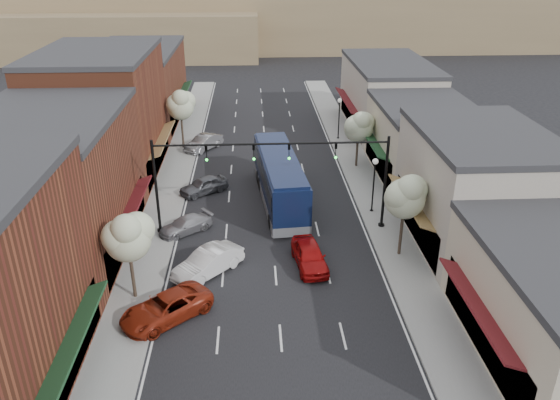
{
  "coord_description": "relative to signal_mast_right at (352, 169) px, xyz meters",
  "views": [
    {
      "loc": [
        -1.22,
        -26.88,
        18.76
      ],
      "look_at": [
        0.61,
        8.43,
        2.2
      ],
      "focal_mm": 35.0,
      "sensor_mm": 36.0,
      "label": 1
    }
  ],
  "objects": [
    {
      "name": "tree_left_near",
      "position": [
        -13.87,
        -8.05,
        -0.4
      ],
      "size": [
        2.85,
        2.65,
        5.69
      ],
      "color": "#47382B",
      "rests_on": "ground"
    },
    {
      "name": "ground",
      "position": [
        -5.62,
        -8.0,
        -4.62
      ],
      "size": [
        160.0,
        160.0,
        0.0
      ],
      "primitive_type": "plane",
      "color": "black",
      "rests_on": "ground"
    },
    {
      "name": "red_hatchback",
      "position": [
        -3.41,
        -4.97,
        -3.85
      ],
      "size": [
        2.36,
        4.74,
        1.55
      ],
      "primitive_type": "imported",
      "rotation": [
        0.0,
        0.0,
        0.12
      ],
      "color": "maroon",
      "rests_on": "ground"
    },
    {
      "name": "parked_car_d",
      "position": [
        -11.02,
        6.83,
        -3.92
      ],
      "size": [
        4.33,
        3.75,
        1.41
      ],
      "primitive_type": "imported",
      "rotation": [
        0.0,
        0.0,
        -0.95
      ],
      "color": "#505257",
      "rests_on": "ground"
    },
    {
      "name": "bldg_right_midnear",
      "position": [
        8.1,
        -2.0,
        -0.72
      ],
      "size": [
        9.14,
        12.1,
        7.9
      ],
      "color": "#A89E90",
      "rests_on": "ground"
    },
    {
      "name": "parked_car_a",
      "position": [
        -11.82,
        -10.02,
        -3.9
      ],
      "size": [
        5.5,
        5.16,
        1.44
      ],
      "primitive_type": "imported",
      "rotation": [
        0.0,
        0.0,
        -0.87
      ],
      "color": "maroon",
      "rests_on": "ground"
    },
    {
      "name": "coach_bus",
      "position": [
        -4.82,
        4.81,
        -2.61
      ],
      "size": [
        3.88,
        12.87,
        3.87
      ],
      "rotation": [
        0.0,
        0.0,
        0.09
      ],
      "color": "#0D1737",
      "rests_on": "ground"
    },
    {
      "name": "lamp_post_near",
      "position": [
        2.18,
        2.5,
        -1.62
      ],
      "size": [
        0.44,
        0.44,
        4.44
      ],
      "color": "black",
      "rests_on": "ground"
    },
    {
      "name": "hill_near",
      "position": [
        -30.62,
        70.0,
        -0.62
      ],
      "size": [
        50.0,
        20.0,
        8.0
      ],
      "primitive_type": "cube",
      "color": "#7A6647",
      "rests_on": "ground"
    },
    {
      "name": "signal_mast_right",
      "position": [
        0.0,
        0.0,
        0.0
      ],
      "size": [
        8.22,
        0.46,
        7.0
      ],
      "color": "black",
      "rests_on": "ground"
    },
    {
      "name": "parked_car_c",
      "position": [
        -11.82,
        0.01,
        -4.04
      ],
      "size": [
        4.19,
        3.7,
        1.16
      ],
      "primitive_type": "imported",
      "rotation": [
        0.0,
        0.0,
        -0.93
      ],
      "color": "#9C9BA1",
      "rests_on": "ground"
    },
    {
      "name": "bldg_left_midfar",
      "position": [
        -19.86,
        12.0,
        0.78
      ],
      "size": [
        10.14,
        14.1,
        10.9
      ],
      "color": "brown",
      "rests_on": "ground"
    },
    {
      "name": "bldg_right_far",
      "position": [
        8.09,
        24.0,
        -0.96
      ],
      "size": [
        9.14,
        16.1,
        7.4
      ],
      "color": "#A89E90",
      "rests_on": "ground"
    },
    {
      "name": "bldg_right_midfar",
      "position": [
        8.08,
        10.0,
        -1.46
      ],
      "size": [
        9.14,
        12.1,
        6.4
      ],
      "color": "#BAAC93",
      "rests_on": "ground"
    },
    {
      "name": "parked_car_b",
      "position": [
        -9.82,
        -5.52,
        -3.82
      ],
      "size": [
        4.57,
        4.66,
        1.59
      ],
      "primitive_type": "imported",
      "rotation": [
        0.0,
        0.0,
        -0.77
      ],
      "color": "silver",
      "rests_on": "ground"
    },
    {
      "name": "signal_mast_left",
      "position": [
        -11.24,
        0.0,
        0.0
      ],
      "size": [
        8.22,
        0.46,
        7.0
      ],
      "color": "black",
      "rests_on": "ground"
    },
    {
      "name": "hill_far",
      "position": [
        -5.62,
        82.0,
        1.38
      ],
      "size": [
        120.0,
        30.0,
        12.0
      ],
      "primitive_type": "cube",
      "color": "#7A6647",
      "rests_on": "ground"
    },
    {
      "name": "parked_car_e",
      "position": [
        -11.82,
        17.51,
        -3.88
      ],
      "size": [
        3.89,
        4.58,
        1.48
      ],
      "primitive_type": "imported",
      "rotation": [
        0.0,
        0.0,
        -0.62
      ],
      "color": "gray",
      "rests_on": "ground"
    },
    {
      "name": "curb_left",
      "position": [
        -12.62,
        10.5,
        -4.55
      ],
      "size": [
        0.25,
        73.0,
        0.17
      ],
      "primitive_type": "cube",
      "color": "gray",
      "rests_on": "ground"
    },
    {
      "name": "tree_right_near",
      "position": [
        2.73,
        -4.05,
        -0.17
      ],
      "size": [
        2.85,
        2.65,
        5.95
      ],
      "color": "#47382B",
      "rests_on": "ground"
    },
    {
      "name": "curb_right",
      "position": [
        1.38,
        10.5,
        -4.55
      ],
      "size": [
        0.25,
        73.0,
        0.17
      ],
      "primitive_type": "cube",
      "color": "gray",
      "rests_on": "ground"
    },
    {
      "name": "sidewalk_left",
      "position": [
        -14.02,
        10.5,
        -4.55
      ],
      "size": [
        2.8,
        73.0,
        0.15
      ],
      "primitive_type": "cube",
      "color": "gray",
      "rests_on": "ground"
    },
    {
      "name": "tree_right_far",
      "position": [
        2.73,
        11.95,
        -0.63
      ],
      "size": [
        2.85,
        2.65,
        5.43
      ],
      "color": "#47382B",
      "rests_on": "ground"
    },
    {
      "name": "bldg_left_far",
      "position": [
        -19.84,
        28.0,
        -0.46
      ],
      "size": [
        10.14,
        18.1,
        8.4
      ],
      "color": "brown",
      "rests_on": "ground"
    },
    {
      "name": "tree_left_far",
      "position": [
        -13.87,
        17.95,
        -0.02
      ],
      "size": [
        2.85,
        2.65,
        6.13
      ],
      "color": "#47382B",
      "rests_on": "ground"
    },
    {
      "name": "bldg_left_midnear",
      "position": [
        -19.85,
        -2.0,
        0.03
      ],
      "size": [
        10.14,
        14.1,
        9.4
      ],
      "color": "brown",
      "rests_on": "ground"
    },
    {
      "name": "sidewalk_right",
      "position": [
        2.78,
        10.5,
        -4.55
      ],
      "size": [
        2.8,
        73.0,
        0.15
      ],
      "primitive_type": "cube",
      "color": "gray",
      "rests_on": "ground"
    },
    {
      "name": "lamp_post_far",
      "position": [
        2.18,
        20.0,
        -1.62
      ],
      "size": [
        0.44,
        0.44,
        4.44
      ],
      "color": "black",
      "rests_on": "ground"
    }
  ]
}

